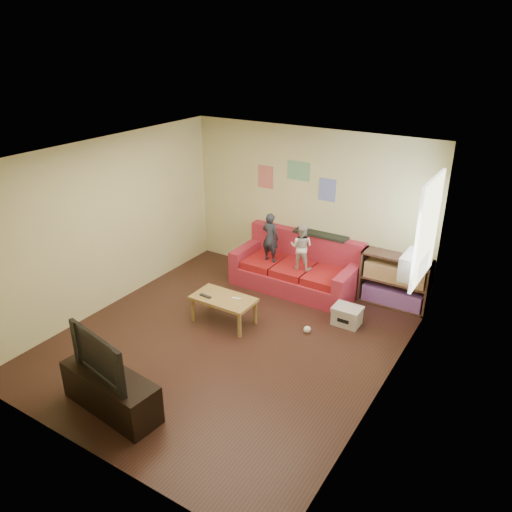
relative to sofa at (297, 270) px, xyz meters
The scene contains 17 objects.
room_shell 2.32m from the sofa, 91.52° to the right, with size 4.52×5.02×2.72m.
sofa is the anchor object (origin of this frame).
child_a 0.75m from the sofa, 159.01° to the right, with size 0.32×0.21×0.87m, color #222731.
child_b 0.58m from the sofa, 49.59° to the right, with size 0.38×0.30×0.79m, color beige.
coffee_table 1.72m from the sofa, 103.10° to the right, with size 0.96×0.53×0.43m.
remote 1.91m from the sofa, 109.63° to the right, with size 0.20×0.05×0.02m, color black.
game_controller 1.64m from the sofa, 96.64° to the right, with size 0.13×0.04×0.03m, color white.
bookshelf 1.66m from the sofa, ahead, with size 1.10×0.33×0.88m.
window 2.57m from the sofa, 11.07° to the right, with size 0.04×1.08×1.48m, color white.
ac_unit 2.22m from the sofa, 11.70° to the right, with size 0.28×0.55×0.35m, color #B7B2A3.
artwork_left 1.74m from the sofa, 155.55° to the left, with size 0.30×0.01×0.40m, color #D87266.
artwork_center 1.70m from the sofa, 121.79° to the left, with size 0.42×0.01×0.32m, color #72B27F.
artwork_right 1.47m from the sofa, 54.36° to the left, with size 0.30×0.01×0.38m, color #727FCC.
file_box 1.44m from the sofa, 30.17° to the right, with size 0.43×0.33×0.29m.
tv_stand 3.98m from the sofa, 95.62° to the right, with size 1.32×0.44×0.50m, color black.
television 4.00m from the sofa, 95.62° to the right, with size 1.02×0.13×0.59m, color black.
tissue 1.53m from the sofa, 56.42° to the right, with size 0.11×0.11×0.11m, color white.
Camera 1 is at (3.59, -4.96, 4.09)m, focal length 35.00 mm.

